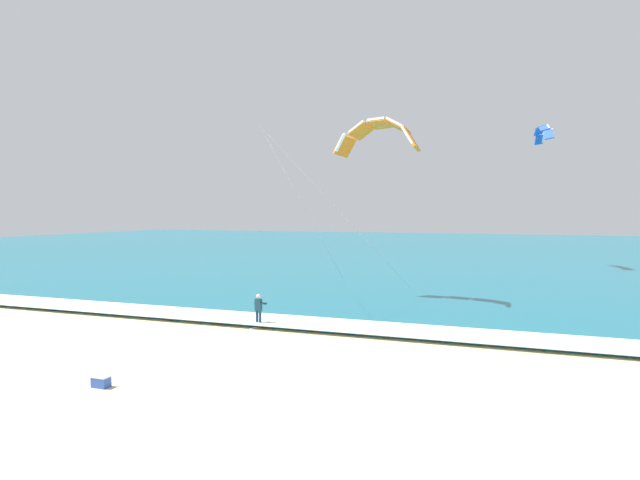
{
  "coord_description": "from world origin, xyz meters",
  "views": [
    {
      "loc": [
        8.31,
        -14.82,
        5.89
      ],
      "look_at": [
        -2.58,
        14.2,
        4.28
      ],
      "focal_mm": 31.22,
      "sensor_mm": 36.0,
      "label": 1
    }
  ],
  "objects_px": {
    "cooler_box": "(101,381)",
    "kite_distant": "(543,132)",
    "kite_primary": "(378,134)",
    "kitesurfer": "(259,309)",
    "surfboard": "(259,326)"
  },
  "relations": [
    {
      "from": "kitesurfer",
      "to": "kite_distant",
      "type": "relative_size",
      "value": 0.35
    },
    {
      "from": "surfboard",
      "to": "kitesurfer",
      "type": "relative_size",
      "value": 0.86
    },
    {
      "from": "kite_primary",
      "to": "surfboard",
      "type": "bearing_deg",
      "value": -110.88
    },
    {
      "from": "kite_distant",
      "to": "cooler_box",
      "type": "height_order",
      "value": "kite_distant"
    },
    {
      "from": "kitesurfer",
      "to": "kite_primary",
      "type": "relative_size",
      "value": 0.16
    },
    {
      "from": "kite_distant",
      "to": "cooler_box",
      "type": "xyz_separation_m",
      "value": [
        -14.5,
        -46.18,
        -13.66
      ]
    },
    {
      "from": "cooler_box",
      "to": "kite_distant",
      "type": "bearing_deg",
      "value": 72.57
    },
    {
      "from": "kite_distant",
      "to": "kite_primary",
      "type": "bearing_deg",
      "value": -111.6
    },
    {
      "from": "kite_primary",
      "to": "kite_distant",
      "type": "distance_m",
      "value": 28.14
    },
    {
      "from": "kite_primary",
      "to": "cooler_box",
      "type": "bearing_deg",
      "value": -101.77
    },
    {
      "from": "surfboard",
      "to": "cooler_box",
      "type": "distance_m",
      "value": 10.57
    },
    {
      "from": "surfboard",
      "to": "cooler_box",
      "type": "bearing_deg",
      "value": -92.9
    },
    {
      "from": "cooler_box",
      "to": "surfboard",
      "type": "bearing_deg",
      "value": 87.1
    },
    {
      "from": "surfboard",
      "to": "cooler_box",
      "type": "height_order",
      "value": "cooler_box"
    },
    {
      "from": "surfboard",
      "to": "cooler_box",
      "type": "relative_size",
      "value": 2.51
    }
  ]
}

